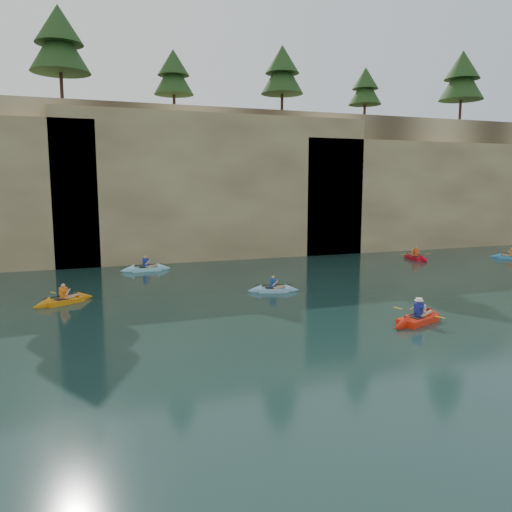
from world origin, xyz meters
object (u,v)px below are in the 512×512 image
object	(u,v)px
main_kayaker	(418,319)
kayaker_orange	(64,301)
kayaker_ltblue_near	(273,289)
kayaker_red_far	(415,257)

from	to	relation	value
main_kayaker	kayaker_orange	xyz separation A→B (m)	(-14.18, 8.75, -0.02)
kayaker_orange	main_kayaker	bearing A→B (deg)	-62.75
main_kayaker	kayaker_ltblue_near	xyz separation A→B (m)	(-3.51, 7.76, -0.04)
main_kayaker	kayaker_orange	size ratio (longest dim) A/B	1.14
main_kayaker	kayaker_ltblue_near	bearing A→B (deg)	93.05
main_kayaker	kayaker_red_far	xyz separation A→B (m)	(11.24, 14.91, -0.02)
kayaker_ltblue_near	main_kayaker	bearing A→B (deg)	-51.05
main_kayaker	kayaker_ltblue_near	size ratio (longest dim) A/B	1.24
kayaker_orange	kayaker_ltblue_near	world-z (taller)	kayaker_orange
kayaker_red_far	kayaker_orange	bearing A→B (deg)	111.51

